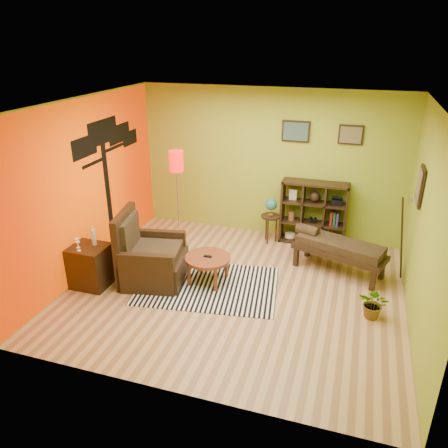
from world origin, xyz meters
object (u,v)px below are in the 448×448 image
(floor_lamp, at_px, (177,170))
(cube_shelf, at_px, (314,213))
(armchair, at_px, (149,260))
(potted_plant, at_px, (374,307))
(globe_table, at_px, (271,209))
(bench, at_px, (337,247))
(coffee_table, at_px, (208,260))
(side_cabinet, at_px, (91,266))

(floor_lamp, xyz_separation_m, cube_shelf, (2.37, 0.81, -0.85))
(armchair, height_order, potted_plant, armchair)
(floor_lamp, xyz_separation_m, globe_table, (1.60, 0.61, -0.79))
(floor_lamp, distance_m, globe_table, 1.88)
(armchair, height_order, bench, armchair)
(coffee_table, relative_size, potted_plant, 1.62)
(cube_shelf, bearing_deg, potted_plant, -62.67)
(armchair, bearing_deg, bench, 22.56)
(globe_table, relative_size, cube_shelf, 0.73)
(coffee_table, bearing_deg, globe_table, 70.01)
(side_cabinet, xyz_separation_m, floor_lamp, (0.74, 1.77, 1.11))
(coffee_table, height_order, bench, bench)
(floor_lamp, bearing_deg, globe_table, 20.74)
(armchair, relative_size, cube_shelf, 0.97)
(armchair, xyz_separation_m, globe_table, (1.54, 1.96, 0.31))
(coffee_table, bearing_deg, armchair, -166.34)
(side_cabinet, xyz_separation_m, potted_plant, (4.23, 0.42, -0.16))
(globe_table, xyz_separation_m, cube_shelf, (0.77, 0.20, -0.06))
(globe_table, bearing_deg, armchair, -128.26)
(coffee_table, xyz_separation_m, floor_lamp, (-0.97, 1.13, 1.07))
(coffee_table, bearing_deg, potted_plant, -4.99)
(floor_lamp, height_order, potted_plant, floor_lamp)
(coffee_table, xyz_separation_m, cube_shelf, (1.41, 1.93, 0.22))
(globe_table, distance_m, potted_plant, 2.76)
(bench, relative_size, potted_plant, 3.56)
(cube_shelf, bearing_deg, armchair, -137.07)
(floor_lamp, relative_size, globe_table, 2.05)
(floor_lamp, bearing_deg, side_cabinet, -112.69)
(bench, bearing_deg, side_cabinet, -156.23)
(cube_shelf, relative_size, bench, 0.76)
(coffee_table, distance_m, floor_lamp, 1.83)
(armchair, height_order, side_cabinet, armchair)
(coffee_table, xyz_separation_m, armchair, (-0.91, -0.22, -0.03))
(cube_shelf, bearing_deg, bench, -62.88)
(coffee_table, distance_m, potted_plant, 2.54)
(potted_plant, bearing_deg, coffee_table, 175.01)
(coffee_table, height_order, side_cabinet, side_cabinet)
(coffee_table, relative_size, armchair, 0.62)
(coffee_table, relative_size, floor_lamp, 0.40)
(floor_lamp, height_order, cube_shelf, floor_lamp)
(floor_lamp, distance_m, bench, 3.05)
(globe_table, bearing_deg, bench, -31.50)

